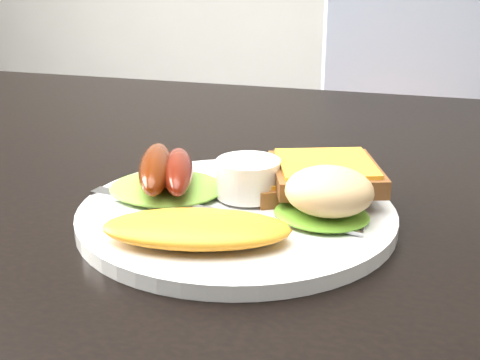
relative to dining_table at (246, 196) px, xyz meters
name	(u,v)px	position (x,y,z in m)	size (l,w,h in m)	color
dining_table	(246,196)	(0.00, 0.00, 0.00)	(1.20, 0.80, 0.04)	black
dining_chair	(404,174)	(0.13, 0.92, -0.28)	(0.46, 0.46, 0.06)	tan
person	(292,2)	(-0.07, 0.56, 0.13)	(0.62, 0.41, 1.72)	navy
plate	(237,215)	(0.02, -0.11, 0.03)	(0.25, 0.25, 0.01)	white
lettuce_left	(167,188)	(-0.04, -0.09, 0.04)	(0.10, 0.09, 0.01)	#5D941C
lettuce_right	(321,214)	(0.09, -0.11, 0.04)	(0.07, 0.07, 0.01)	#4C821B
omelette	(197,229)	(0.01, -0.17, 0.04)	(0.13, 0.06, 0.02)	#FFAB23
sausage_a	(156,168)	(-0.05, -0.09, 0.05)	(0.03, 0.11, 0.03)	#5A1609
sausage_b	(178,171)	(-0.03, -0.09, 0.05)	(0.02, 0.10, 0.02)	#5B2010
ramekin	(248,178)	(0.02, -0.08, 0.05)	(0.05, 0.05, 0.03)	white
toast_a	(296,181)	(0.06, -0.05, 0.04)	(0.08, 0.08, 0.01)	#92521C
toast_b	(325,174)	(0.08, -0.06, 0.05)	(0.08, 0.08, 0.01)	brown
potato_salad	(329,191)	(0.09, -0.11, 0.06)	(0.07, 0.06, 0.04)	#F9E6B9
fork	(182,208)	(-0.02, -0.12, 0.03)	(0.17, 0.01, 0.00)	#ADAFB7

